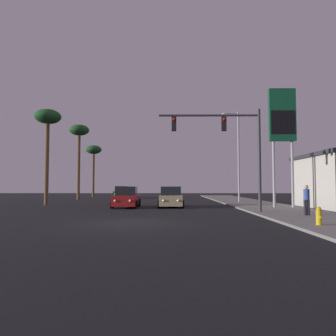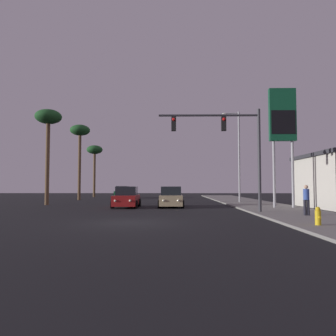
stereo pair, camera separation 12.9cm
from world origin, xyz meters
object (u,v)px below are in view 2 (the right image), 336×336
car_tan (171,198)px  street_lamp (238,152)px  gas_station_sign (283,121)px  traffic_light_mast (231,139)px  palm_tree_mid (80,135)px  palm_tree_far (95,152)px  fire_hydrant (318,216)px  car_red (127,198)px  pedestrian_on_sidewalk (306,199)px  palm_tree_near (48,122)px  car_green (122,193)px

car_tan → street_lamp: street_lamp is taller
car_tan → gas_station_sign: bearing=165.7°
traffic_light_mast → palm_tree_mid: size_ratio=0.71×
palm_tree_far → car_tan: bearing=-62.6°
palm_tree_far → fire_hydrant: bearing=-63.4°
palm_tree_far → traffic_light_mast: bearing=-61.8°
gas_station_sign → palm_tree_far: size_ratio=1.14×
car_red → fire_hydrant: 16.01m
pedestrian_on_sidewalk → palm_tree_far: bearing=121.6°
palm_tree_near → pedestrian_on_sidewalk: bearing=-31.1°
car_red → car_green: bearing=-81.2°
traffic_light_mast → fire_hydrant: traffic_light_mast is taller
traffic_light_mast → street_lamp: bearing=76.6°
car_green → palm_tree_near: 18.03m
pedestrian_on_sidewalk → car_green: bearing=117.7°
car_tan → car_green: (-6.86, 18.85, 0.00)m
traffic_light_mast → gas_station_sign: size_ratio=0.72×
palm_tree_mid → fire_hydrant: bearing=-56.1°
car_red → fire_hydrant: car_red is taller
street_lamp → gas_station_sign: 8.14m
car_red → car_green: (-3.27, 19.23, 0.00)m
street_lamp → fire_hydrant: 19.24m
car_tan → fire_hydrant: car_tan is taller
car_tan → palm_tree_far: (-11.78, 22.77, 6.08)m
gas_station_sign → car_tan: bearing=165.4°
gas_station_sign → car_red: bearing=171.4°
street_lamp → palm_tree_far: street_lamp is taller
pedestrian_on_sidewalk → palm_tree_near: (-18.81, 11.36, 6.56)m
car_green → palm_tree_far: palm_tree_far is taller
gas_station_sign → pedestrian_on_sidewalk: bearing=-98.3°
car_red → car_green: same height
fire_hydrant → car_green: bearing=112.2°
car_red → gas_station_sign: (12.04, -1.82, 5.86)m
fire_hydrant → palm_tree_far: bearing=116.6°
traffic_light_mast → gas_station_sign: gas_station_sign is taller
traffic_light_mast → car_tan: bearing=121.4°
traffic_light_mast → pedestrian_on_sidewalk: 5.72m
pedestrian_on_sidewalk → palm_tree_far: palm_tree_far is taller
street_lamp → palm_tree_mid: palm_tree_mid is taller
car_green → traffic_light_mast: 27.53m
car_green → gas_station_sign: gas_station_sign is taller
car_red → car_tan: bearing=-174.8°
car_green → fire_hydrant: bearing=111.0°
street_lamp → fire_hydrant: street_lamp is taller
car_red → fire_hydrant: (9.75, -12.70, -0.27)m
car_green → traffic_light_mast: size_ratio=0.67×
gas_station_sign → street_lamp: bearing=103.3°
car_tan → palm_tree_mid: size_ratio=0.47×
street_lamp → palm_tree_far: size_ratio=1.14×
car_green → palm_tree_mid: size_ratio=0.47×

